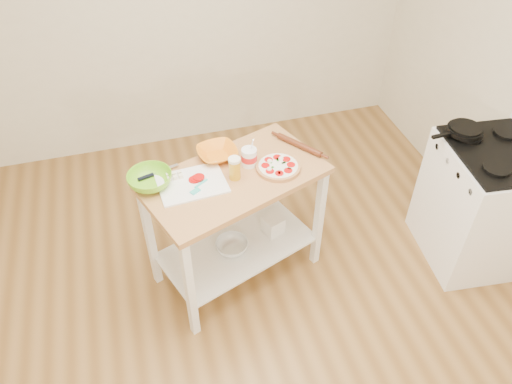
{
  "coord_description": "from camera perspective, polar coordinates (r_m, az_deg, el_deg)",
  "views": [
    {
      "loc": [
        -0.52,
        -1.79,
        2.87
      ],
      "look_at": [
        0.12,
        0.43,
        0.79
      ],
      "focal_mm": 35.0,
      "sensor_mm": 36.0,
      "label": 1
    }
  ],
  "objects": [
    {
      "name": "knife",
      "position": [
        3.11,
        -11.72,
        2.0
      ],
      "size": [
        0.26,
        0.1,
        0.01
      ],
      "rotation": [
        0.0,
        0.0,
        0.27
      ],
      "color": "silver",
      "rests_on": "cutting_board"
    },
    {
      "name": "prep_island",
      "position": [
        3.23,
        -2.38,
        -1.58
      ],
      "size": [
        1.26,
        0.95,
        0.9
      ],
      "rotation": [
        0.0,
        0.0,
        0.35
      ],
      "color": "#B47F49",
      "rests_on": "ground"
    },
    {
      "name": "rolling_pin",
      "position": [
        3.28,
        4.97,
        5.36
      ],
      "size": [
        0.23,
        0.3,
        0.04
      ],
      "primitive_type": "cylinder",
      "rotation": [
        1.57,
        0.0,
        0.61
      ],
      "color": "#592814",
      "rests_on": "prep_island"
    },
    {
      "name": "orange_bowl",
      "position": [
        3.19,
        -4.44,
        4.44
      ],
      "size": [
        0.28,
        0.28,
        0.06
      ],
      "primitive_type": "imported",
      "rotation": [
        0.0,
        0.0,
        0.14
      ],
      "color": "orange",
      "rests_on": "prep_island"
    },
    {
      "name": "gas_stove",
      "position": [
        3.83,
        24.2,
        -1.25
      ],
      "size": [
        0.68,
        0.77,
        1.11
      ],
      "rotation": [
        0.0,
        0.0,
        -0.11
      ],
      "color": "white",
      "rests_on": "ground"
    },
    {
      "name": "shelf_bin",
      "position": [
        3.56,
        1.95,
        -3.76
      ],
      "size": [
        0.16,
        0.16,
        0.13
      ],
      "primitive_type": "cube",
      "rotation": [
        0.0,
        0.0,
        0.35
      ],
      "color": "white",
      "rests_on": "prep_island"
    },
    {
      "name": "green_bowl",
      "position": [
        3.03,
        -12.03,
        1.39
      ],
      "size": [
        0.38,
        0.38,
        0.08
      ],
      "primitive_type": "imported",
      "rotation": [
        0.0,
        0.0,
        0.71
      ],
      "color": "#6EBF1D",
      "rests_on": "prep_island"
    },
    {
      "name": "room_shell",
      "position": [
        2.41,
        0.12,
        2.78
      ],
      "size": [
        4.04,
        4.54,
        2.74
      ],
      "color": "olive",
      "rests_on": "ground"
    },
    {
      "name": "yogurt_tub",
      "position": [
        3.11,
        -0.79,
        4.01
      ],
      "size": [
        0.1,
        0.1,
        0.21
      ],
      "color": "white",
      "rests_on": "prep_island"
    },
    {
      "name": "cutting_board",
      "position": [
        3.02,
        -7.41,
        1.03
      ],
      "size": [
        0.42,
        0.33,
        0.04
      ],
      "rotation": [
        0.0,
        0.0,
        0.07
      ],
      "color": "white",
      "rests_on": "prep_island"
    },
    {
      "name": "skillet",
      "position": [
        3.59,
        22.69,
        6.53
      ],
      "size": [
        0.37,
        0.23,
        0.03
      ],
      "rotation": [
        0.0,
        0.0,
        0.06
      ],
      "color": "black",
      "rests_on": "gas_stove"
    },
    {
      "name": "beer_pint",
      "position": [
        3.0,
        -2.46,
        2.73
      ],
      "size": [
        0.07,
        0.07,
        0.15
      ],
      "color": "#C59116",
      "rests_on": "prep_island"
    },
    {
      "name": "spatula",
      "position": [
        2.98,
        -6.6,
        0.57
      ],
      "size": [
        0.13,
        0.12,
        0.01
      ],
      "rotation": [
        0.0,
        0.0,
        0.55
      ],
      "color": "#34C1B9",
      "rests_on": "cutting_board"
    },
    {
      "name": "shelf_glass_bowl",
      "position": [
        3.46,
        -2.78,
        -6.17
      ],
      "size": [
        0.26,
        0.26,
        0.07
      ],
      "primitive_type": "imported",
      "rotation": [
        0.0,
        0.0,
        0.17
      ],
      "color": "silver",
      "rests_on": "prep_island"
    },
    {
      "name": "pizza",
      "position": [
        3.11,
        2.53,
        2.92
      ],
      "size": [
        0.28,
        0.28,
        0.04
      ],
      "rotation": [
        0.0,
        0.0,
        0.29
      ],
      "color": "tan",
      "rests_on": "prep_island"
    }
  ]
}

